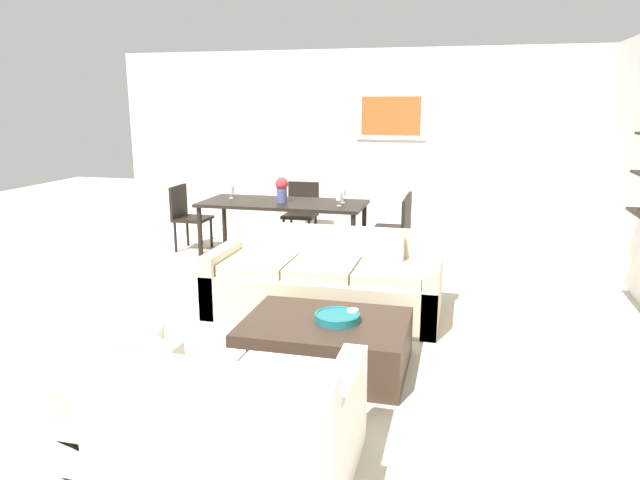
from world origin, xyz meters
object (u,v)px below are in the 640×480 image
at_px(dining_chair_right_near, 395,230).
at_px(wine_glass_right_far, 343,193).
at_px(coffee_table, 325,344).
at_px(candle_jar, 353,314).
at_px(decorative_bowl, 337,317).
at_px(loveseat_white, 220,420).
at_px(wine_glass_left_far, 231,190).
at_px(dining_chair_head, 302,209).
at_px(centerpiece_vase, 282,189).
at_px(wine_glass_right_near, 339,197).
at_px(dining_table, 283,207).
at_px(dining_chair_left_far, 187,213).
at_px(dining_chair_right_far, 399,223).
at_px(sofa_beige, 326,284).

bearing_deg(dining_chair_right_near, wine_glass_right_far, 155.92).
distance_m(coffee_table, candle_jar, 0.31).
bearing_deg(decorative_bowl, loveseat_white, -104.44).
bearing_deg(coffee_table, wine_glass_left_far, 123.18).
distance_m(dining_chair_head, centerpiece_vase, 0.99).
height_order(loveseat_white, wine_glass_right_near, wine_glass_right_near).
bearing_deg(dining_table, dining_chair_left_far, 172.07).
distance_m(dining_table, dining_chair_left_far, 1.47).
distance_m(loveseat_white, dining_chair_right_near, 4.14).
xyz_separation_m(dining_chair_right_near, wine_glass_right_far, (-0.70, 0.31, 0.37)).
distance_m(dining_table, dining_chair_right_near, 1.47).
bearing_deg(candle_jar, dining_chair_left_far, 133.34).
bearing_deg(wine_glass_left_far, dining_table, -8.43).
bearing_deg(candle_jar, wine_glass_right_far, 103.27).
xyz_separation_m(dining_table, dining_chair_right_far, (1.44, 0.20, -0.18)).
xyz_separation_m(sofa_beige, candle_jar, (0.47, -1.07, 0.13)).
height_order(wine_glass_right_far, wine_glass_right_near, same).
height_order(candle_jar, wine_glass_right_near, wine_glass_right_near).
xyz_separation_m(dining_table, centerpiece_vase, (-0.00, -0.04, 0.24)).
distance_m(wine_glass_left_far, wine_glass_right_near, 1.51).
height_order(dining_chair_left_far, centerpiece_vase, centerpiece_vase).
xyz_separation_m(wine_glass_left_far, centerpiece_vase, (0.74, -0.15, 0.07)).
bearing_deg(loveseat_white, decorative_bowl, 75.56).
xyz_separation_m(dining_chair_left_far, centerpiece_vase, (1.44, -0.24, 0.42)).
bearing_deg(sofa_beige, candle_jar, -66.43).
height_order(sofa_beige, dining_chair_right_far, dining_chair_right_far).
distance_m(sofa_beige, centerpiece_vase, 2.10).
relative_size(loveseat_white, wine_glass_left_far, 9.17).
bearing_deg(dining_chair_right_far, wine_glass_right_near, -155.92).
bearing_deg(centerpiece_vase, dining_chair_left_far, 170.54).
relative_size(loveseat_white, decorative_bowl, 4.21).
relative_size(dining_table, dining_chair_head, 2.35).
xyz_separation_m(decorative_bowl, dining_chair_left_far, (-2.78, 3.14, 0.09)).
xyz_separation_m(sofa_beige, dining_table, (-0.98, 1.79, 0.39)).
bearing_deg(loveseat_white, wine_glass_right_far, 93.17).
height_order(decorative_bowl, dining_chair_left_far, dining_chair_left_far).
relative_size(dining_chair_right_near, wine_glass_left_far, 5.60).
bearing_deg(decorative_bowl, dining_chair_right_far, 88.22).
distance_m(dining_table, wine_glass_right_near, 0.77).
bearing_deg(sofa_beige, decorative_bowl, -72.43).
distance_m(sofa_beige, dining_chair_right_far, 2.05).
bearing_deg(wine_glass_left_far, dining_chair_left_far, 172.61).
height_order(dining_table, centerpiece_vase, centerpiece_vase).
bearing_deg(dining_table, wine_glass_left_far, 171.57).
height_order(coffee_table, dining_chair_right_near, dining_chair_right_near).
height_order(dining_chair_left_far, wine_glass_right_far, wine_glass_right_far).
relative_size(loveseat_white, wine_glass_right_far, 8.66).
distance_m(sofa_beige, dining_chair_right_near, 1.67).
bearing_deg(coffee_table, wine_glass_right_far, 99.46).
height_order(candle_jar, dining_table, dining_table).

